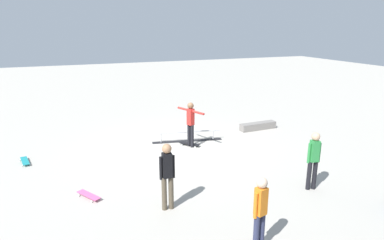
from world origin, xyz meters
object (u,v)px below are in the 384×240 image
Objects in this scene: skater_main at (191,121)px; loose_skateboard_pink at (89,195)px; bystander_orange_shirt at (260,210)px; skate_ledge at (258,126)px; grind_rail at (187,137)px; bystander_green_shirt at (314,158)px; bystander_black_shirt at (167,173)px; skateboard_main at (190,144)px; loose_skateboard_teal at (25,161)px.

loose_skateboard_pink is (3.94, 2.64, -0.92)m from skater_main.
skater_main is 1.06× the size of bystander_orange_shirt.
grind_rail is at bearing 4.89° from skate_ledge.
skater_main reaches higher than bystander_green_shirt.
bystander_black_shirt is (1.25, -2.17, 0.07)m from bystander_orange_shirt.
loose_skateboard_teal is (5.71, -0.47, 0.00)m from skateboard_main.
loose_skateboard_pink and loose_skateboard_teal have the same top height.
grind_rail is 5.82m from loose_skateboard_teal.
bystander_orange_shirt is at bearing -155.35° from loose_skateboard_teal.
skateboard_main and loose_skateboard_teal have the same top height.
loose_skateboard_pink is at bearing 174.90° from bystander_green_shirt.
skate_ledge is at bearing -97.59° from skater_main.
grind_rail is 1.62× the size of skater_main.
bystander_black_shirt is 4.07m from bystander_green_shirt.
skate_ledge reaches higher than loose_skateboard_pink.
bystander_green_shirt reaches higher than grind_rail.
skater_main is 1.03× the size of bystander_green_shirt.
grind_rail is 1.67× the size of bystander_green_shirt.
skater_main is 2.07× the size of loose_skateboard_teal.
grind_rail reaches higher than loose_skateboard_teal.
skateboard_main is 6.32m from bystander_orange_shirt.
bystander_orange_shirt reaches higher than grind_rail.
loose_skateboard_pink is at bearing 101.72° from skater_main.
skate_ledge is at bearing -98.96° from loose_skateboard_teal.
grind_rail is 3.53× the size of loose_skateboard_pink.
loose_skateboard_pink is at bearing 50.01° from grind_rail.
skateboard_main is at bearing -18.98° from skater_main.
bystander_black_shirt is at bearing 129.41° from skater_main.
skate_ledge is (-3.43, -0.29, -0.02)m from grind_rail.
loose_skateboard_pink is at bearing -99.35° from skateboard_main.
grind_rail is at bearing -31.78° from skater_main.
bystander_black_shirt is at bearing -152.79° from loose_skateboard_teal.
bystander_green_shirt is 2.12× the size of loose_skateboard_pink.
bystander_orange_shirt is at bearing 57.79° from skate_ledge.
grind_rail is 1.73× the size of bystander_orange_shirt.
bystander_orange_shirt is 4.70m from loose_skateboard_pink.
skater_main reaches higher than grind_rail.
bystander_green_shirt is at bearing 72.87° from skate_ledge.
bystander_green_shirt reaches higher than bystander_orange_shirt.
bystander_orange_shirt reaches higher than loose_skateboard_pink.
loose_skateboard_teal is at bearing -138.82° from skateboard_main.
bystander_green_shirt reaches higher than skateboard_main.
skateboard_main is at bearing 124.67° from bystander_green_shirt.
bystander_black_shirt reaches higher than bystander_orange_shirt.
skateboard_main is (0.00, -0.09, -0.92)m from skater_main.
skateboard_main is (3.54, 0.83, -0.08)m from skate_ledge.
skater_main is at bearing 14.54° from skate_ledge.
bystander_black_shirt reaches higher than skateboard_main.
skateboard_main is at bearing 13.20° from skate_ledge.
skater_main is 5.82m from loose_skateboard_teal.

